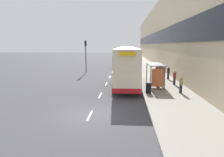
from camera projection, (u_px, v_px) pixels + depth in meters
ground_plane at (90, 116)px, 13.38m from camera, size 220.00×220.00×0.00m
pavement at (142, 63)px, 50.77m from camera, size 5.00×93.00×0.14m
terrace_facade at (159, 36)px, 49.34m from camera, size 3.10×93.00×13.85m
lane_mark_0 at (90, 115)px, 13.40m from camera, size 0.12×2.00×0.01m
lane_mark_1 at (100, 95)px, 18.75m from camera, size 0.12×2.00×0.01m
lane_mark_2 at (106, 84)px, 24.10m from camera, size 0.12×2.00×0.01m
lane_mark_3 at (110, 77)px, 29.45m from camera, size 0.12×2.00×0.01m
lane_mark_4 at (112, 72)px, 34.80m from camera, size 0.12×2.00×0.01m
lane_mark_5 at (114, 68)px, 40.15m from camera, size 0.12×2.00×0.01m
lane_mark_6 at (116, 66)px, 45.50m from camera, size 0.12×2.00×0.01m
lane_mark_7 at (117, 63)px, 50.85m from camera, size 0.12×2.00×0.01m
lane_mark_8 at (118, 62)px, 56.20m from camera, size 0.12×2.00×0.01m
bus_shelter at (157, 71)px, 21.73m from camera, size 1.60×4.20×2.48m
double_decker_bus_near at (127, 67)px, 22.31m from camera, size 2.85×10.82×4.30m
double_decker_bus_ahead at (127, 58)px, 37.66m from camera, size 2.85×11.26×4.30m
car_0 at (124, 61)px, 47.96m from camera, size 2.05×4.37×1.74m
pedestrian_at_shelter at (181, 84)px, 18.93m from camera, size 0.33×0.33×1.66m
pedestrian_1 at (168, 73)px, 26.54m from camera, size 0.34×0.34×1.72m
pedestrian_2 at (175, 78)px, 22.88m from camera, size 0.32×0.32×1.64m
pedestrian_3 at (157, 72)px, 26.90m from camera, size 0.37×0.37×1.84m
litter_bin at (149, 88)px, 18.97m from camera, size 0.55×0.55×1.05m
traffic_light_far_kerb at (86, 51)px, 33.35m from camera, size 0.30×0.32×5.45m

